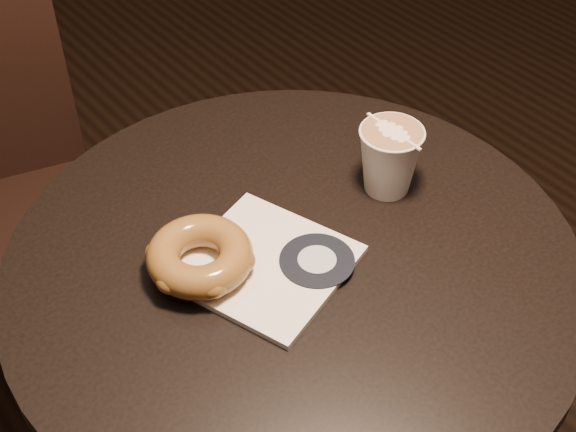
{
  "coord_description": "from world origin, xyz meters",
  "views": [
    {
      "loc": [
        -0.42,
        -0.52,
        1.45
      ],
      "look_at": [
        0.01,
        0.03,
        0.79
      ],
      "focal_mm": 50.0,
      "sensor_mm": 36.0,
      "label": 1
    }
  ],
  "objects_px": {
    "cafe_table": "(293,356)",
    "latte_cup": "(389,160)",
    "doughnut": "(200,256)",
    "pastry_bag": "(265,265)"
  },
  "relations": [
    {
      "from": "cafe_table",
      "to": "latte_cup",
      "type": "relative_size",
      "value": 8.09
    },
    {
      "from": "latte_cup",
      "to": "cafe_table",
      "type": "bearing_deg",
      "value": -172.53
    },
    {
      "from": "pastry_bag",
      "to": "latte_cup",
      "type": "xyz_separation_m",
      "value": [
        0.21,
        0.02,
        0.04
      ]
    },
    {
      "from": "cafe_table",
      "to": "latte_cup",
      "type": "distance_m",
      "value": 0.3
    },
    {
      "from": "cafe_table",
      "to": "latte_cup",
      "type": "bearing_deg",
      "value": 7.47
    },
    {
      "from": "pastry_bag",
      "to": "doughnut",
      "type": "height_order",
      "value": "doughnut"
    },
    {
      "from": "cafe_table",
      "to": "doughnut",
      "type": "height_order",
      "value": "doughnut"
    },
    {
      "from": "latte_cup",
      "to": "doughnut",
      "type": "bearing_deg",
      "value": 175.22
    },
    {
      "from": "pastry_bag",
      "to": "latte_cup",
      "type": "relative_size",
      "value": 1.93
    },
    {
      "from": "cafe_table",
      "to": "latte_cup",
      "type": "height_order",
      "value": "latte_cup"
    }
  ]
}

